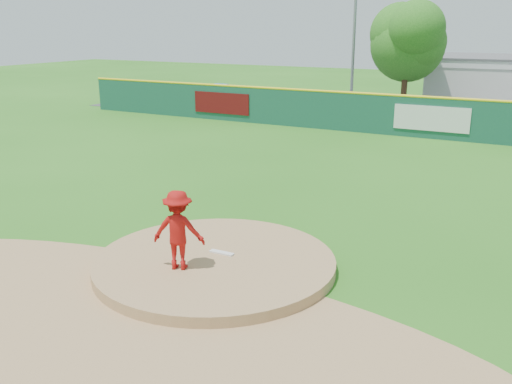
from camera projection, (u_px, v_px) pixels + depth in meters
The scene contains 12 objects.
ground at pixel (215, 268), 13.06m from camera, with size 120.00×120.00×0.00m, color #286B19.
pitchers_mound at pixel (215, 268), 13.06m from camera, with size 5.50×5.50×0.50m, color #9E774C.
pitching_rubber at pixel (222, 253), 13.24m from camera, with size 0.60×0.15×0.04m, color white.
infield_dirt_arc at pixel (129, 327), 10.52m from camera, with size 15.40×15.40×0.01m, color #9E774C.
parking_lot at pixel (442, 113), 35.93m from camera, with size 44.00×16.00×0.02m, color #38383A.
pitcher at pixel (178, 230), 12.23m from camera, with size 1.13×0.65×1.75m, color #A2100D.
van at pixel (507, 115), 31.00m from camera, with size 2.01×4.37×1.21m, color silver.
fence_banners at pixel (317, 110), 30.12m from camera, with size 15.44×0.04×1.20m.
playground_slide at pixel (218, 96), 37.51m from camera, with size 1.02×2.86×1.58m.
outfield_fence at pixel (409, 115), 28.00m from camera, with size 40.00×0.14×2.07m.
deciduous_tree at pixel (408, 38), 33.85m from camera, with size 5.60×5.60×7.36m.
light_pole_left at pixel (355, 13), 36.92m from camera, with size 1.75×0.25×11.00m.
Camera 1 is at (6.47, -10.19, 5.38)m, focal length 40.00 mm.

